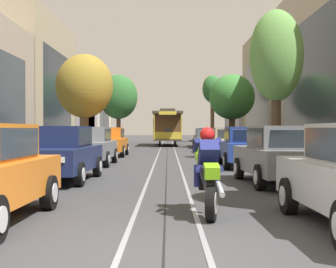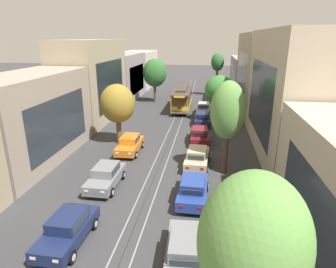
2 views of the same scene
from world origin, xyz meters
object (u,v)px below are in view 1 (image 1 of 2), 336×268
(street_tree_kerb_left_second, at_px, (84,87))
(pedestrian_on_left_pavement, at_px, (78,135))
(parked_car_grey_second_right, at_px, (281,155))
(parked_car_silver_far_right, at_px, (204,137))
(parked_car_blue_mid_right, at_px, (246,147))
(parked_car_navy_second_left, at_px, (59,153))
(parked_car_grey_mid_left, at_px, (90,146))
(street_tree_kerb_right_mid, at_px, (232,97))
(fire_hydrant, at_px, (292,159))
(parked_car_beige_fourth_right, at_px, (229,143))
(parked_car_navy_sixth_right, at_px, (209,138))
(parked_car_orange_fourth_left, at_px, (109,142))
(street_tree_kerb_right_fourth, at_px, (212,91))
(street_tree_kerb_right_second, at_px, (276,57))
(cable_car_trolley, at_px, (167,127))
(street_tree_kerb_left_mid, at_px, (119,97))
(parked_car_maroon_fifth_right, at_px, (217,140))
(motorcycle_with_rider, at_px, (207,169))

(street_tree_kerb_left_second, bearing_deg, pedestrian_on_left_pavement, 102.46)
(parked_car_grey_second_right, height_order, parked_car_silver_far_right, same)
(parked_car_blue_mid_right, relative_size, parked_car_silver_far_right, 1.00)
(parked_car_navy_second_left, bearing_deg, parked_car_blue_mid_right, 39.50)
(parked_car_grey_mid_left, height_order, street_tree_kerb_right_mid, street_tree_kerb_right_mid)
(pedestrian_on_left_pavement, height_order, fire_hydrant, pedestrian_on_left_pavement)
(parked_car_beige_fourth_right, distance_m, parked_car_navy_sixth_right, 12.26)
(parked_car_orange_fourth_left, bearing_deg, parked_car_grey_second_right, -65.10)
(parked_car_navy_second_left, height_order, street_tree_kerb_right_fourth, street_tree_kerb_right_fourth)
(parked_car_grey_mid_left, xyz_separation_m, street_tree_kerb_right_second, (8.52, 3.49, 4.19))
(parked_car_grey_mid_left, bearing_deg, parked_car_orange_fourth_left, 90.16)
(street_tree_kerb_right_second, bearing_deg, parked_car_navy_second_left, -131.03)
(parked_car_silver_far_right, relative_size, cable_car_trolley, 0.48)
(parked_car_orange_fourth_left, relative_size, parked_car_navy_sixth_right, 0.99)
(parked_car_grey_second_right, bearing_deg, street_tree_kerb_right_fourth, 87.27)
(street_tree_kerb_right_fourth, bearing_deg, street_tree_kerb_right_mid, -90.01)
(parked_car_silver_far_right, bearing_deg, street_tree_kerb_right_second, -83.61)
(parked_car_grey_second_right, xyz_separation_m, street_tree_kerb_left_mid, (-8.09, 36.13, 3.93))
(street_tree_kerb_right_fourth, distance_m, pedestrian_on_left_pavement, 20.01)
(parked_car_navy_second_left, distance_m, cable_car_trolley, 30.84)
(street_tree_kerb_left_mid, xyz_separation_m, cable_car_trolley, (4.97, -4.65, -3.07))
(parked_car_silver_far_right, height_order, street_tree_kerb_left_second, street_tree_kerb_left_second)
(parked_car_navy_second_left, relative_size, street_tree_kerb_right_mid, 0.75)
(parked_car_maroon_fifth_right, xyz_separation_m, street_tree_kerb_left_mid, (-8.09, 18.88, 3.93))
(parked_car_navy_second_left, height_order, parked_car_blue_mid_right, same)
(parked_car_navy_sixth_right, xyz_separation_m, street_tree_kerb_left_second, (-8.16, -7.65, 3.24))
(parked_car_grey_second_right, distance_m, street_tree_kerb_left_mid, 37.23)
(parked_car_grey_second_right, xyz_separation_m, street_tree_kerb_right_mid, (2.03, 25.51, 3.22))
(parked_car_beige_fourth_right, xyz_separation_m, street_tree_kerb_right_second, (2.20, -0.92, 4.19))
(parked_car_blue_mid_right, relative_size, street_tree_kerb_right_second, 0.60)
(cable_car_trolley, bearing_deg, fire_hydrant, -80.81)
(parked_car_orange_fourth_left, height_order, parked_car_navy_sixth_right, same)
(parked_car_grey_second_right, bearing_deg, pedestrian_on_left_pavement, 110.93)
(parked_car_grey_second_right, height_order, street_tree_kerb_right_second, street_tree_kerb_right_second)
(street_tree_kerb_right_second, bearing_deg, street_tree_kerb_right_fourth, 90.30)
(parked_car_orange_fourth_left, bearing_deg, parked_car_grey_mid_left, -89.84)
(parked_car_grey_mid_left, height_order, parked_car_orange_fourth_left, same)
(parked_car_blue_mid_right, distance_m, cable_car_trolley, 25.77)
(motorcycle_with_rider, bearing_deg, parked_car_navy_sixth_right, 85.05)
(street_tree_kerb_right_mid, bearing_deg, parked_car_grey_second_right, -94.56)
(street_tree_kerb_right_fourth, bearing_deg, street_tree_kerb_right_second, -89.70)
(parked_car_blue_mid_right, relative_size, street_tree_kerb_left_second, 0.73)
(parked_car_blue_mid_right, distance_m, parked_car_beige_fourth_right, 5.48)
(street_tree_kerb_right_second, xyz_separation_m, cable_car_trolley, (-5.32, 21.01, -3.32))
(street_tree_kerb_left_second, bearing_deg, parked_car_navy_sixth_right, 43.17)
(parked_car_grey_mid_left, distance_m, parked_car_beige_fourth_right, 7.71)
(street_tree_kerb_right_fourth, xyz_separation_m, fire_hydrant, (-0.70, -38.69, -5.47))
(parked_car_navy_second_left, distance_m, street_tree_kerb_right_fourth, 42.98)
(parked_car_navy_sixth_right, bearing_deg, parked_car_blue_mid_right, -90.28)
(parked_car_orange_fourth_left, distance_m, street_tree_kerb_right_mid, 14.87)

